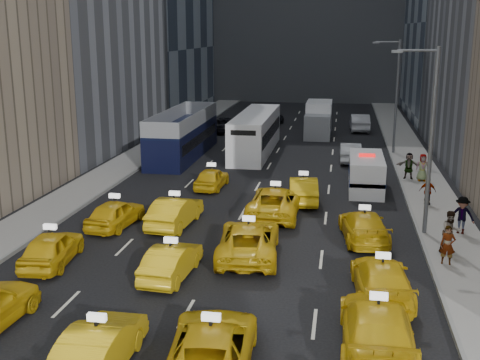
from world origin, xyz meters
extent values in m
plane|color=black|center=(0.00, 0.00, 0.00)|extent=(160.00, 160.00, 0.00)
cube|color=gray|center=(-10.50, 25.00, 0.07)|extent=(3.00, 90.00, 0.15)
cube|color=gray|center=(10.50, 25.00, 0.07)|extent=(3.00, 90.00, 0.15)
cube|color=slate|center=(-9.05, 25.00, 0.09)|extent=(0.15, 90.00, 0.18)
cube|color=slate|center=(9.05, 25.00, 0.09)|extent=(0.15, 90.00, 0.18)
cylinder|color=#595B60|center=(9.30, 12.00, 4.50)|extent=(0.20, 0.20, 9.00)
cylinder|color=#595B60|center=(8.40, 12.00, 8.80)|extent=(1.80, 0.12, 0.12)
cube|color=slate|center=(7.50, 12.00, 8.75)|extent=(0.50, 0.22, 0.12)
cylinder|color=#595B60|center=(9.30, 32.00, 4.50)|extent=(0.20, 0.20, 9.00)
cylinder|color=#595B60|center=(8.40, 32.00, 8.80)|extent=(1.80, 0.12, 0.12)
cube|color=slate|center=(7.50, 32.00, 8.75)|extent=(0.50, 0.22, 0.12)
imported|color=gold|center=(-1.57, -1.95, 0.74)|extent=(1.57, 4.49, 1.48)
imported|color=gold|center=(1.67, -1.39, 0.74)|extent=(2.93, 5.54, 1.48)
imported|color=gold|center=(6.47, 0.59, 0.80)|extent=(2.29, 5.54, 1.60)
imported|color=gold|center=(-6.78, 5.52, 0.73)|extent=(2.17, 4.43, 1.45)
imported|color=gold|center=(-1.39, 5.05, 0.68)|extent=(1.70, 4.20, 1.35)
imported|color=gold|center=(1.32, 7.79, 0.77)|extent=(3.02, 5.73, 1.54)
imported|color=gold|center=(6.84, 4.50, 0.72)|extent=(2.36, 5.12, 1.45)
imported|color=gold|center=(-5.95, 10.72, 0.71)|extent=(2.15, 4.33, 1.42)
imported|color=gold|center=(-3.02, 11.38, 0.75)|extent=(1.97, 4.69, 1.51)
imported|color=gold|center=(1.80, 13.99, 0.78)|extent=(2.70, 5.68, 1.56)
imported|color=gold|center=(6.37, 10.78, 0.71)|extent=(2.58, 5.08, 1.41)
imported|color=gold|center=(-2.79, 19.00, 0.66)|extent=(1.76, 3.95, 1.32)
imported|color=gold|center=(3.09, 16.91, 0.75)|extent=(2.02, 4.66, 1.49)
cube|color=silver|center=(6.75, 20.23, 1.07)|extent=(2.15, 5.40, 2.14)
cylinder|color=black|center=(5.88, 18.45, 0.43)|extent=(0.28, 0.86, 0.86)
cylinder|color=black|center=(7.62, 18.45, 0.43)|extent=(0.28, 0.86, 0.86)
cylinder|color=black|center=(5.88, 22.01, 0.43)|extent=(0.28, 0.86, 0.86)
cylinder|color=black|center=(7.62, 22.01, 0.43)|extent=(0.28, 0.86, 0.86)
cube|color=navy|center=(6.75, 20.23, 0.93)|extent=(2.19, 5.40, 0.24)
cube|color=red|center=(6.75, 20.23, 2.22)|extent=(0.98, 0.36, 0.16)
cube|color=black|center=(-7.08, 28.27, 1.78)|extent=(3.14, 12.34, 3.57)
cylinder|color=black|center=(-8.32, 23.04, 0.55)|extent=(0.28, 1.10, 1.10)
cylinder|color=black|center=(-5.84, 23.04, 0.55)|extent=(0.28, 1.10, 1.10)
cylinder|color=black|center=(-8.32, 33.50, 0.55)|extent=(0.28, 1.10, 1.10)
cylinder|color=black|center=(-5.84, 33.50, 0.55)|extent=(0.28, 1.10, 1.10)
cube|color=white|center=(-1.71, 30.80, 1.61)|extent=(3.68, 12.61, 3.21)
cylinder|color=black|center=(-2.85, 25.49, 0.55)|extent=(0.28, 1.10, 1.10)
cylinder|color=black|center=(-0.56, 25.49, 0.55)|extent=(0.28, 1.10, 1.10)
cylinder|color=black|center=(-2.85, 36.12, 0.55)|extent=(0.28, 1.10, 1.10)
cylinder|color=black|center=(-0.56, 36.12, 0.55)|extent=(0.28, 1.10, 1.10)
cube|color=white|center=(2.97, 39.84, 1.56)|extent=(2.57, 6.90, 3.12)
cylinder|color=black|center=(1.95, 37.33, 0.55)|extent=(0.28, 1.10, 1.10)
cylinder|color=black|center=(3.99, 37.33, 0.55)|extent=(0.28, 1.10, 1.10)
cylinder|color=black|center=(1.95, 42.35, 0.55)|extent=(0.28, 1.10, 1.10)
cylinder|color=black|center=(3.99, 42.35, 0.55)|extent=(0.28, 1.10, 1.10)
imported|color=#B6B9BE|center=(5.86, 28.59, 0.72)|extent=(1.62, 4.41, 1.44)
imported|color=black|center=(-6.12, 40.52, 0.71)|extent=(2.53, 5.18, 1.42)
imported|color=gray|center=(2.71, 45.22, 0.73)|extent=(2.60, 5.23, 1.46)
imported|color=black|center=(-2.10, 45.36, 0.77)|extent=(2.35, 4.70, 1.54)
imported|color=#9D9EA4|center=(6.87, 43.32, 0.84)|extent=(1.95, 5.15, 1.68)
imported|color=gray|center=(9.71, 7.98, 0.98)|extent=(0.66, 0.49, 1.67)
imported|color=gray|center=(10.04, 9.38, 1.10)|extent=(1.05, 0.80, 1.91)
imported|color=gray|center=(11.01, 12.20, 1.06)|extent=(1.28, 0.86, 1.83)
imported|color=gray|center=(10.04, 17.05, 0.92)|extent=(0.92, 0.45, 1.55)
imported|color=gray|center=(10.42, 22.68, 1.04)|extent=(0.90, 0.53, 1.78)
imported|color=gray|center=(9.61, 23.16, 1.01)|extent=(1.65, 0.68, 1.73)
camera|label=1|loc=(5.14, -16.79, 9.71)|focal=45.00mm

